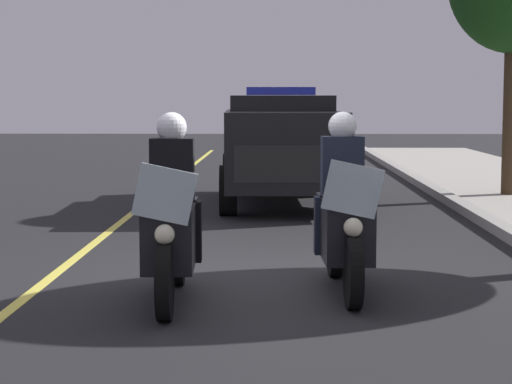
% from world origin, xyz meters
% --- Properties ---
extents(ground_plane, '(80.00, 80.00, 0.00)m').
position_xyz_m(ground_plane, '(0.00, 0.00, 0.00)').
color(ground_plane, black).
extents(lane_stripe_center, '(48.00, 0.12, 0.01)m').
position_xyz_m(lane_stripe_center, '(0.00, -2.12, 0.00)').
color(lane_stripe_center, '#E0D14C').
rests_on(lane_stripe_center, ground).
extents(police_motorcycle_lead_left, '(2.14, 0.59, 1.72)m').
position_xyz_m(police_motorcycle_lead_left, '(0.92, -0.75, 0.70)').
color(police_motorcycle_lead_left, black).
rests_on(police_motorcycle_lead_left, ground).
extents(police_motorcycle_lead_right, '(2.14, 0.59, 1.72)m').
position_xyz_m(police_motorcycle_lead_right, '(0.45, 0.85, 0.70)').
color(police_motorcycle_lead_right, black).
rests_on(police_motorcycle_lead_right, ground).
extents(police_suv, '(4.98, 2.23, 2.05)m').
position_xyz_m(police_suv, '(-6.91, 0.28, 1.07)').
color(police_suv, black).
rests_on(police_suv, ground).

